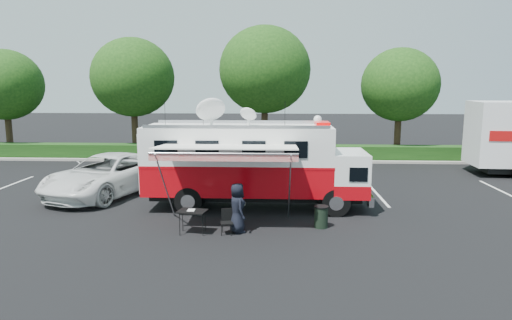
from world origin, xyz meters
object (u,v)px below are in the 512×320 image
Objects in this scene: command_truck at (253,163)px; trash_bin at (321,217)px; white_suv at (109,194)px; folding_table at (192,212)px.

command_truck is 11.56× the size of trash_bin.
command_truck reaches higher than white_suv.
trash_bin is (9.30, -4.45, 0.39)m from white_suv.
command_truck is 1.36× the size of white_suv.
folding_table is at bearing -169.04° from trash_bin.
command_truck is at bearing 3.46° from white_suv.
command_truck reaches higher than trash_bin.
white_suv is at bearing 163.91° from command_truck.
trash_bin is at bearing -6.05° from white_suv.
command_truck is at bearing 60.53° from folding_table.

